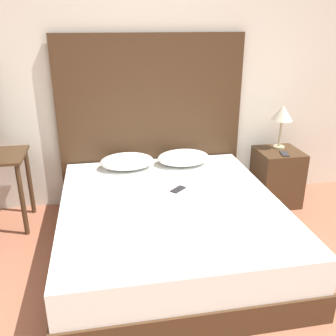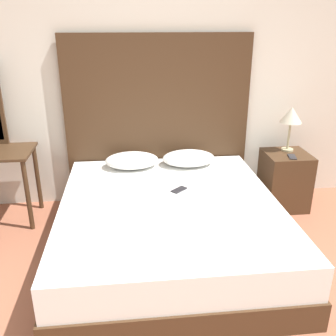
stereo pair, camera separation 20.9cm
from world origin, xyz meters
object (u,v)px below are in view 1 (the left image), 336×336
phone_on_bed (178,189)px  table_lamp (282,114)px  nightstand (277,177)px  bed (170,227)px  phone_on_nightstand (284,154)px

phone_on_bed → table_lamp: bearing=26.5°
phone_on_bed → nightstand: bearing=23.6°
bed → nightstand: size_ratio=3.42×
phone_on_nightstand → phone_on_bed: bearing=-161.0°
bed → nightstand: bearing=28.7°
phone_on_bed → phone_on_nightstand: size_ratio=0.97×
nightstand → table_lamp: table_lamp is taller
bed → table_lamp: (1.34, 0.80, 0.72)m
phone_on_nightstand → table_lamp: bearing=80.8°
phone_on_bed → table_lamp: (1.23, 0.61, 0.47)m
nightstand → phone_on_nightstand: size_ratio=3.68×
phone_on_nightstand → nightstand: bearing=89.2°
bed → phone_on_nightstand: (1.30, 0.60, 0.36)m
phone_on_bed → table_lamp: size_ratio=0.34×
bed → nightstand: (1.31, 0.72, 0.06)m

